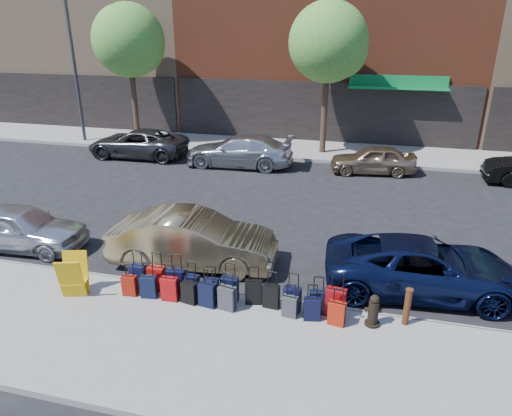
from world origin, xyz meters
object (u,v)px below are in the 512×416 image
(car_far_1, at_px, (239,151))
(fire_hydrant, at_px, (373,311))
(car_near_0, at_px, (20,227))
(car_near_2, at_px, (424,267))
(tree_center, at_px, (331,45))
(suitcase_front_5, at_px, (230,289))
(streetlight, at_px, (77,57))
(bollard, at_px, (407,306))
(car_far_0, at_px, (138,143))
(display_rack, at_px, (73,276))
(car_far_2, at_px, (373,159))
(car_near_1, at_px, (193,240))
(tree_left, at_px, (131,43))

(car_far_1, bearing_deg, fire_hydrant, 26.98)
(car_near_0, bearing_deg, car_near_2, -91.32)
(car_near_0, relative_size, car_near_2, 0.81)
(tree_center, relative_size, suitcase_front_5, 7.36)
(suitcase_front_5, relative_size, car_near_2, 0.20)
(streetlight, xyz_separation_m, bollard, (16.76, -13.54, -4.06))
(suitcase_front_5, bearing_deg, car_far_0, 128.16)
(fire_hydrant, height_order, car_far_0, car_far_0)
(bollard, relative_size, car_near_2, 0.18)
(bollard, distance_m, car_near_0, 11.13)
(display_rack, bearing_deg, car_near_0, 130.52)
(tree_center, bearing_deg, streetlight, -177.02)
(display_rack, relative_size, car_near_0, 0.27)
(fire_hydrant, height_order, car_near_2, car_near_2)
(suitcase_front_5, height_order, car_far_2, car_far_2)
(car_near_1, distance_m, car_far_1, 9.71)
(car_near_1, bearing_deg, tree_center, -15.73)
(car_near_2, xyz_separation_m, car_far_2, (-1.37, 9.85, -0.04))
(bollard, xyz_separation_m, car_near_2, (0.47, 1.78, 0.07))
(bollard, relative_size, car_far_1, 0.17)
(display_rack, distance_m, car_near_1, 3.22)
(streetlight, distance_m, display_rack, 17.36)
(bollard, bearing_deg, car_near_2, 75.19)
(car_near_1, bearing_deg, tree_left, 27.71)
(fire_hydrant, xyz_separation_m, bollard, (0.71, 0.21, 0.11))
(tree_center, relative_size, streetlight, 0.91)
(car_far_0, bearing_deg, car_near_2, 51.38)
(car_near_1, relative_size, car_far_0, 0.92)
(tree_center, relative_size, bollard, 8.22)
(tree_left, distance_m, car_near_2, 19.54)
(car_near_2, bearing_deg, car_far_1, 34.18)
(fire_hydrant, bearing_deg, suitcase_front_5, 173.01)
(suitcase_front_5, bearing_deg, tree_left, 126.37)
(streetlight, bearing_deg, tree_center, 2.98)
(suitcase_front_5, height_order, car_far_0, car_far_0)
(car_near_1, height_order, car_far_1, car_near_1)
(fire_hydrant, relative_size, car_near_0, 0.19)
(fire_hydrant, bearing_deg, tree_left, 127.67)
(bollard, height_order, car_near_1, car_near_1)
(tree_center, xyz_separation_m, fire_hydrant, (2.61, -14.45, -4.92))
(car_far_1, distance_m, car_far_2, 6.20)
(tree_center, distance_m, car_far_0, 10.69)
(bollard, relative_size, display_rack, 0.84)
(tree_left, bearing_deg, car_far_1, -23.94)
(fire_hydrant, distance_m, bollard, 0.75)
(car_near_0, relative_size, car_far_1, 0.78)
(car_far_1, xyz_separation_m, car_far_2, (6.18, 0.38, -0.10))
(car_near_2, bearing_deg, display_rack, 102.71)
(fire_hydrant, xyz_separation_m, car_near_0, (-10.34, 1.56, 0.18))
(fire_hydrant, relative_size, car_far_1, 0.15)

